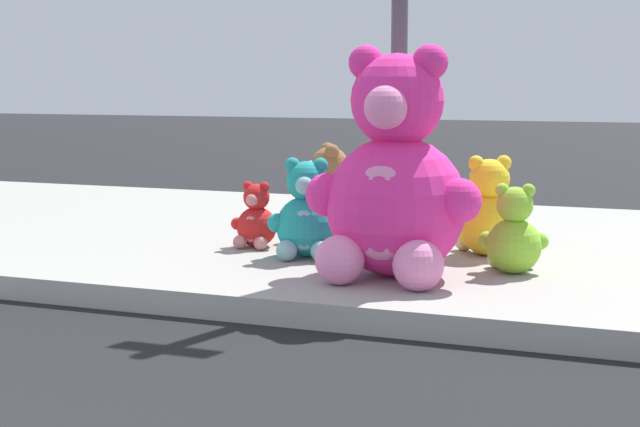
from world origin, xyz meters
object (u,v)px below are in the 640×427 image
Objects in this scene: plush_lime at (514,237)px; plush_pink_large at (394,186)px; plush_lavender at (403,209)px; plush_teal at (306,218)px; plush_red at (256,221)px; plush_brown at (327,200)px; sign_pole at (400,2)px; plush_yellow at (488,215)px.

plush_pink_large is at bearing -150.84° from plush_lime.
plush_lime reaches higher than plush_lavender.
plush_red is at bearing 154.13° from plush_teal.
plush_brown is at bearing 56.95° from plush_red.
plush_yellow is (0.55, 0.33, -1.42)m from sign_pole.
plush_teal is (-0.73, 0.40, -0.29)m from plush_pink_large.
plush_teal is 0.98× the size of plush_yellow.
plush_lavender is 1.07× the size of plush_red.
sign_pole is 4.64× the size of plush_yellow.
plush_lime is 0.83× the size of plush_teal.
plush_red is 0.66× the size of plush_brown.
plush_lime is 1.50m from plush_lavender.
plush_yellow reaches higher than plush_lime.
plush_red is at bearing 177.70° from sign_pole.
sign_pole reaches higher than plush_lime.
plush_lavender is (-0.33, 1.49, -0.36)m from plush_pink_large.
plush_red is (-1.06, 0.04, -1.51)m from sign_pole.
plush_pink_large reaches higher than plush_red.
plush_lavender is 1.16m from plush_teal.
plush_pink_large is 1.48m from plush_brown.
plush_yellow is (-0.26, 0.55, 0.05)m from plush_lime.
sign_pole is at bearing -39.32° from plush_brown.
sign_pole is at bearing 103.23° from plush_pink_large.
plush_teal reaches higher than plush_lime.
plush_yellow is (0.75, -0.57, 0.07)m from plush_lavender.
plush_red is 1.64m from plush_yellow.
sign_pole is 1.68m from plush_brown.
sign_pole is 5.67× the size of plush_lime.
plush_lavender is at bearing 31.03° from plush_brown.
plush_teal is at bearing 150.91° from plush_pink_large.
plush_yellow is at bearing 115.09° from plush_lime.
plush_yellow reaches higher than plush_red.
plush_lavender is at bearing 44.38° from plush_red.
plush_lime is at bearing 29.16° from plush_pink_large.
plush_lime is at bearing -27.72° from plush_brown.
plush_lime is (0.67, 0.37, -0.34)m from plush_pink_large.
plush_yellow reaches higher than plush_lavender.
sign_pole is 1.84m from plush_red.
plush_brown is (-1.27, 0.25, 0.01)m from plush_yellow.
plush_lime reaches higher than plush_red.
plush_brown is (-0.12, 0.77, 0.02)m from plush_teal.
plush_lime is 0.82× the size of plush_yellow.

